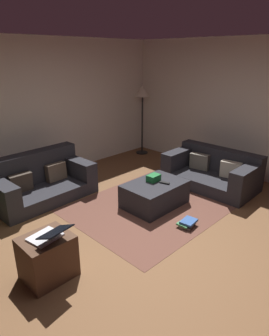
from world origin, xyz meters
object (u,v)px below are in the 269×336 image
object	(u,v)px
gift_box	(154,178)
couch_right	(213,171)
ottoman	(155,194)
side_table	(48,257)
corner_lamp	(142,96)
couch_left	(40,182)
book_stack	(188,223)
tv_remote	(165,183)
laptop	(49,235)

from	to	relation	value
gift_box	couch_right	bearing A→B (deg)	-12.91
couch_right	ottoman	size ratio (longest dim) A/B	1.68
ottoman	couch_right	bearing A→B (deg)	-9.34
side_table	corner_lamp	xyz separation A→B (m)	(3.90, 2.32, 1.12)
corner_lamp	couch_left	bearing A→B (deg)	-170.91
couch_right	side_table	size ratio (longest dim) A/B	3.13
ottoman	book_stack	size ratio (longest dim) A/B	3.08
gift_box	side_table	size ratio (longest dim) A/B	0.40
gift_box	tv_remote	distance (m)	0.20
gift_box	ottoman	bearing A→B (deg)	-123.50
couch_right	laptop	xyz separation A→B (m)	(-3.42, -0.13, 0.28)
book_stack	ottoman	bearing A→B (deg)	78.40
side_table	laptop	distance (m)	0.31
book_stack	couch_right	bearing A→B (deg)	19.46
gift_box	tv_remote	xyz separation A→B (m)	(0.04, -0.20, -0.04)
tv_remote	book_stack	xyz separation A→B (m)	(-0.25, -0.64, -0.35)
couch_left	ottoman	size ratio (longest dim) A/B	1.71
couch_left	couch_right	distance (m)	3.08
gift_box	laptop	size ratio (longest dim) A/B	0.45
side_table	couch_left	bearing A→B (deg)	63.44
ottoman	book_stack	world-z (taller)	ottoman
couch_right	gift_box	size ratio (longest dim) A/B	7.77
laptop	corner_lamp	bearing A→B (deg)	31.46
corner_lamp	tv_remote	bearing A→B (deg)	-129.03
laptop	couch_left	bearing A→B (deg)	64.50
couch_right	ottoman	bearing A→B (deg)	79.48
side_table	book_stack	world-z (taller)	side_table
couch_right	corner_lamp	world-z (taller)	corner_lamp
gift_box	laptop	bearing A→B (deg)	-168.45
couch_right	tv_remote	distance (m)	1.28
gift_box	corner_lamp	size ratio (longest dim) A/B	0.13
couch_left	gift_box	world-z (taller)	couch_left
couch_left	gift_box	xyz separation A→B (m)	(1.20, -1.47, 0.15)
side_table	corner_lamp	size ratio (longest dim) A/B	0.32
gift_box	side_table	bearing A→B (deg)	-170.21
couch_right	gift_box	xyz separation A→B (m)	(-1.31, 0.30, 0.17)
tv_remote	laptop	world-z (taller)	laptop
couch_right	tv_remote	size ratio (longest dim) A/B	10.17
couch_left	ottoman	xyz separation A→B (m)	(1.15, -1.55, -0.10)
ottoman	side_table	bearing A→B (deg)	-172.04
tv_remote	couch_left	bearing A→B (deg)	109.59
gift_box	corner_lamp	xyz separation A→B (m)	(1.78, 1.95, 0.94)
couch_right	corner_lamp	distance (m)	2.55
gift_box	side_table	world-z (taller)	side_table
couch_right	tv_remote	xyz separation A→B (m)	(-1.27, 0.10, 0.13)
couch_left	tv_remote	size ratio (longest dim) A/B	10.37
couch_right	tv_remote	bearing A→B (deg)	84.10
ottoman	book_stack	distance (m)	0.79
tv_remote	side_table	bearing A→B (deg)	167.35
couch_left	tv_remote	xyz separation A→B (m)	(1.24, -1.67, 0.11)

